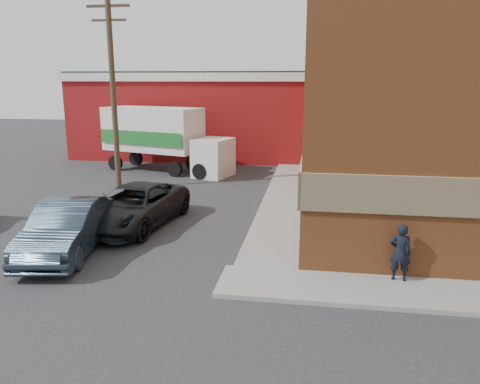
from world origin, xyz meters
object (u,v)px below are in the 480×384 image
at_px(box_truck, 163,135).
at_px(sedan, 67,228).
at_px(warehouse, 202,113).
at_px(man, 400,252).
at_px(utility_pole, 113,88).
at_px(suv_a, 134,206).

bearing_deg(box_truck, sedan, -67.98).
xyz_separation_m(warehouse, box_truck, (-0.61, -6.69, -0.75)).
relative_size(man, sedan, 0.32).
relative_size(utility_pole, box_truck, 1.19).
bearing_deg(warehouse, sedan, -88.42).
bearing_deg(man, warehouse, -56.87).
bearing_deg(utility_pole, suv_a, -61.80).
bearing_deg(man, suv_a, -16.15).
bearing_deg(sedan, suv_a, 61.15).
distance_m(warehouse, man, 22.69).
bearing_deg(sedan, man, -14.06).
xyz_separation_m(utility_pole, man, (11.55, -9.25, -3.88)).
bearing_deg(warehouse, box_truck, -95.20).
height_order(utility_pole, box_truck, utility_pole).
bearing_deg(warehouse, utility_pole, -97.77).
distance_m(warehouse, box_truck, 6.76).
relative_size(warehouse, utility_pole, 1.81).
bearing_deg(suv_a, sedan, -101.91).
distance_m(warehouse, sedan, 19.61).
xyz_separation_m(sedan, suv_a, (1.00, 2.84, -0.05)).
relative_size(warehouse, suv_a, 3.10).
distance_m(warehouse, utility_pole, 11.27).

